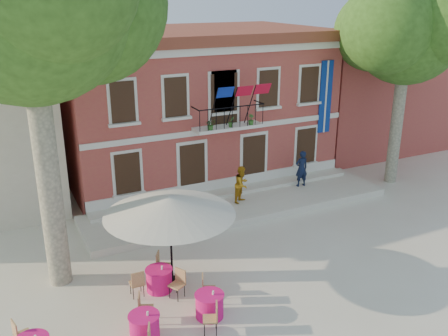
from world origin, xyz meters
TOP-DOWN VIEW (x-y plane):
  - ground at (0.00, 0.00)m, footprint 90.00×90.00m
  - main_building at (2.00, 9.99)m, footprint 13.50×9.59m
  - neighbor_east at (14.00, 11.00)m, footprint 9.40×9.40m
  - terrace at (2.00, 4.40)m, footprint 14.00×3.40m
  - plane_tree_east at (10.59, 4.00)m, footprint 5.19×5.19m
  - patio_umbrella at (-2.87, -0.05)m, footprint 4.24×4.24m
  - pedestrian_navy at (5.61, 4.84)m, footprint 0.67×0.45m
  - pedestrian_orange at (2.12, 4.40)m, footprint 1.03×0.97m
  - cafe_table_0 at (-4.56, -2.39)m, footprint 1.09×1.94m
  - cafe_table_1 at (-2.51, -2.27)m, footprint 1.14×1.93m
  - cafe_table_3 at (-3.40, -0.26)m, footprint 1.63×1.87m

SIDE VIEW (x-z plane):
  - ground at x=0.00m, z-range 0.00..0.00m
  - terrace at x=2.00m, z-range 0.00..0.30m
  - cafe_table_0 at x=-4.56m, z-range -0.05..0.90m
  - cafe_table_1 at x=-2.51m, z-range -0.05..0.90m
  - cafe_table_3 at x=-3.40m, z-range -0.05..0.90m
  - pedestrian_orange at x=2.12m, z-range 0.30..1.98m
  - pedestrian_navy at x=5.61m, z-range 0.30..2.08m
  - patio_umbrella at x=-2.87m, z-range 1.26..4.41m
  - neighbor_east at x=14.00m, z-range 0.02..6.42m
  - main_building at x=2.00m, z-range 0.03..7.53m
  - plane_tree_east at x=10.59m, z-range 2.44..12.64m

